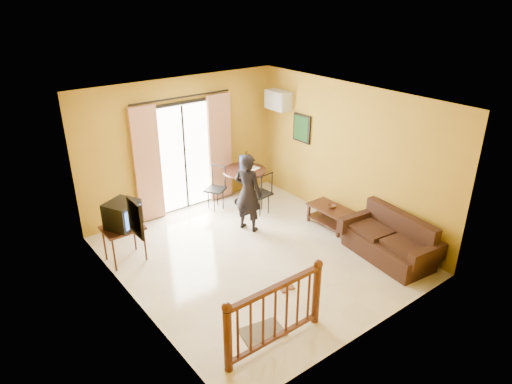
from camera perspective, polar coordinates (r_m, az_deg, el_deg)
ground at (r=8.25m, az=0.03°, el=-7.93°), size 5.00×5.00×0.00m
room_shell at (r=7.48m, az=0.04°, el=3.16°), size 5.00×5.00×5.00m
balcony_door at (r=9.58m, az=-8.90°, el=4.43°), size 2.25×0.14×2.46m
tv_table at (r=8.15m, az=-16.30°, el=-4.70°), size 0.66×0.55×0.66m
television at (r=8.02m, az=-16.34°, el=-2.72°), size 0.66×0.64×0.46m
picture_left at (r=6.38m, az=-14.84°, el=-3.16°), size 0.05×0.42×0.52m
dining_table at (r=9.92m, az=-1.47°, el=1.95°), size 0.94×0.94×0.79m
water_jug at (r=9.86m, az=-1.62°, el=3.73°), size 0.15×0.15×0.29m
serving_tray at (r=9.87m, az=-0.36°, el=2.92°), size 0.31×0.23×0.02m
dining_chairs at (r=10.10m, az=-1.52°, el=-1.50°), size 1.74×1.45×0.95m
air_conditioner at (r=10.06m, az=2.77°, el=11.40°), size 0.31×0.60×0.40m
botanical_print at (r=9.80m, az=5.74°, el=7.92°), size 0.05×0.50×0.60m
coffee_table at (r=9.20m, az=9.30°, el=-2.68°), size 0.51×0.92×0.41m
bowl at (r=9.12m, az=9.43°, el=-1.80°), size 0.18×0.18×0.05m
sofa at (r=8.40m, az=16.43°, el=-6.00°), size 0.95×1.76×0.80m
standing_person at (r=8.75m, az=-1.01°, el=-0.10°), size 0.57×0.67×1.56m
stair_balustrade at (r=6.13m, az=2.42°, el=-14.54°), size 1.63×0.13×1.04m
doormat at (r=6.65m, az=0.79°, el=-17.09°), size 0.67×0.51×0.02m
sandals at (r=7.48m, az=3.72°, el=-11.68°), size 0.30×0.27×0.03m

